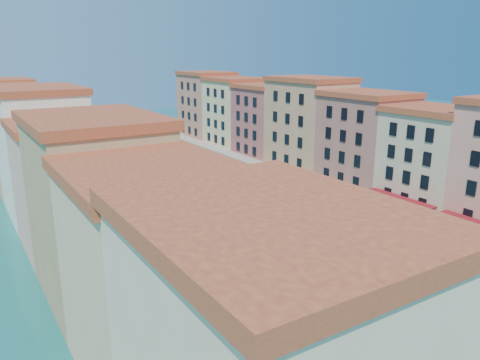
# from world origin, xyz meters

# --- Properties ---
(left_bank_palazzos) EXTENTS (12.80, 128.40, 21.00)m
(left_bank_palazzos) POSITION_xyz_m (-26.00, 64.68, 9.71)
(left_bank_palazzos) COLOR beige
(left_bank_palazzos) RESTS_ON ground
(right_bank_palazzos) EXTENTS (12.80, 128.40, 21.00)m
(right_bank_palazzos) POSITION_xyz_m (30.00, 65.00, 9.75)
(right_bank_palazzos) COLOR brown
(right_bank_palazzos) RESTS_ON ground
(quay) EXTENTS (4.00, 140.00, 1.00)m
(quay) POSITION_xyz_m (22.00, 65.00, 0.50)
(quay) COLOR #9F9680
(quay) RESTS_ON ground
(mooring_poles_right) EXTENTS (1.44, 54.24, 3.20)m
(mooring_poles_right) POSITION_xyz_m (19.10, 28.80, 1.30)
(mooring_poles_right) COLOR brown
(mooring_poles_right) RESTS_ON ground
(vaporetto_far) EXTENTS (12.36, 23.16, 3.38)m
(vaporetto_far) POSITION_xyz_m (-5.88, 61.39, 1.52)
(vaporetto_far) COLOR silver
(vaporetto_far) RESTS_ON ground
(gondola_fore) EXTENTS (2.60, 12.46, 2.49)m
(gondola_fore) POSITION_xyz_m (7.70, 20.01, 0.42)
(gondola_fore) COLOR black
(gondola_fore) RESTS_ON ground
(gondola_far) EXTENTS (5.01, 11.34, 1.67)m
(gondola_far) POSITION_xyz_m (9.36, 44.10, 0.34)
(gondola_far) COLOR black
(gondola_far) RESTS_ON ground
(motorboat_mid) EXTENTS (2.89, 7.37, 1.49)m
(motorboat_mid) POSITION_xyz_m (-4.76, 44.82, 0.58)
(motorboat_mid) COLOR silver
(motorboat_mid) RESTS_ON ground
(motorboat_far) EXTENTS (4.70, 7.86, 1.55)m
(motorboat_far) POSITION_xyz_m (0.27, 91.89, 0.60)
(motorboat_far) COLOR silver
(motorboat_far) RESTS_ON ground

